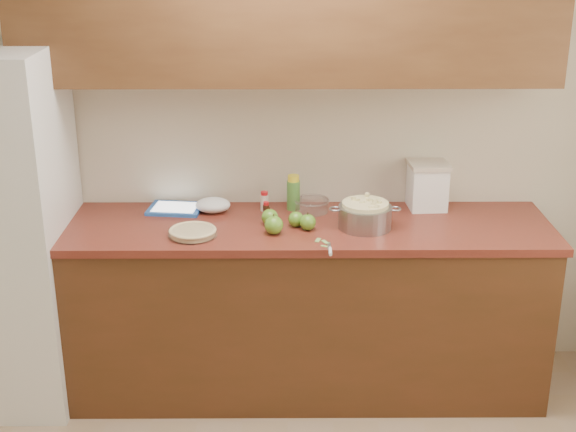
{
  "coord_description": "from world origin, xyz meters",
  "views": [
    {
      "loc": [
        -0.02,
        -2.25,
        2.35
      ],
      "look_at": [
        0.0,
        1.43,
        0.98
      ],
      "focal_mm": 50.0,
      "sensor_mm": 36.0,
      "label": 1
    }
  ],
  "objects_px": {
    "colander": "(365,215)",
    "tablet": "(175,209)",
    "flour_canister": "(427,185)",
    "pie": "(193,232)"
  },
  "relations": [
    {
      "from": "flour_canister",
      "to": "tablet",
      "type": "bearing_deg",
      "value": -178.51
    },
    {
      "from": "colander",
      "to": "tablet",
      "type": "relative_size",
      "value": 1.2
    },
    {
      "from": "pie",
      "to": "flour_canister",
      "type": "xyz_separation_m",
      "value": [
        1.18,
        0.4,
        0.11
      ]
    },
    {
      "from": "colander",
      "to": "tablet",
      "type": "bearing_deg",
      "value": 165.35
    },
    {
      "from": "colander",
      "to": "flour_canister",
      "type": "height_order",
      "value": "flour_canister"
    },
    {
      "from": "colander",
      "to": "flour_canister",
      "type": "relative_size",
      "value": 1.43
    },
    {
      "from": "colander",
      "to": "flour_canister",
      "type": "xyz_separation_m",
      "value": [
        0.35,
        0.29,
        0.06
      ]
    },
    {
      "from": "pie",
      "to": "colander",
      "type": "height_order",
      "value": "colander"
    },
    {
      "from": "colander",
      "to": "flour_canister",
      "type": "distance_m",
      "value": 0.46
    },
    {
      "from": "tablet",
      "to": "pie",
      "type": "bearing_deg",
      "value": -63.38
    }
  ]
}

